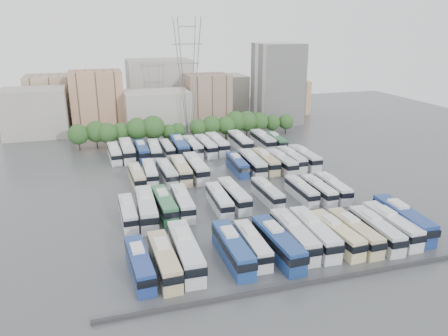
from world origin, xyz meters
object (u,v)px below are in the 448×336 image
object	(u,v)px
bus_r2_s2	(150,172)
bus_r3_s8	(217,143)
bus_r1_s1	(146,208)
bus_r3_s7	(205,145)
bus_r0_s8	(314,233)
bus_r3_s13	(276,141)
bus_r2_s13	(304,157)
bus_r2_s4	(181,170)
bus_r1_s3	(183,202)
bus_r2_s5	(196,167)
bus_r0_s5	(252,244)
bus_r0_s11	(376,229)
bus_r0_s6	(278,243)
bus_r0_s4	(233,248)
bus_r2_s3	(167,172)
bus_r1_s5	(219,200)
bus_r0_s12	(391,225)
bus_r1_s2	(164,204)
bus_r1_s8	(267,193)
bus_r2_s8	(237,164)
bus_r2_s9	(252,163)
bus_r3_s5	(180,146)
bus_r1_s10	(301,190)
bus_r3_s3	(155,150)
bus_r0_s10	(354,232)
apartment_tower	(278,84)
bus_r3_s2	(142,151)
bus_r3_s4	(167,149)
bus_r0_s2	(185,251)
bus_r2_s12	(291,159)
electricity_pylon	(188,72)
bus_r0_s1	(164,260)
bus_r3_s1	(127,150)
bus_r3_s6	(192,146)
bus_r2_s10	(265,161)
bus_r2_s1	(137,176)
bus_r3_s12	(263,140)
bus_r0_s13	(403,219)
bus_r1_s6	(234,195)
bus_r3_s10	(240,141)
bus_r1_s12	(333,187)
bus_r0_s9	(336,234)
bus_r0_s7	(294,235)
bus_r1_s0	(128,212)
bus_r1_s11	(318,190)

from	to	relation	value
bus_r2_s2	bus_r3_s8	distance (m)	26.50
bus_r1_s1	bus_r3_s7	bearing A→B (deg)	63.37
bus_r0_s8	bus_r3_s13	bearing A→B (deg)	74.49
bus_r2_s13	bus_r2_s4	bearing A→B (deg)	-179.61
bus_r1_s3	bus_r2_s5	size ratio (longest dim) A/B	0.89
bus_r0_s5	bus_r0_s11	world-z (taller)	bus_r0_s11
bus_r0_s6	bus_r2_s13	xyz separation A→B (m)	(23.22, 37.57, -0.10)
bus_r0_s4	bus_r2_s3	size ratio (longest dim) A/B	1.08
bus_r1_s5	bus_r2_s3	distance (m)	18.96
bus_r0_s12	bus_r1_s2	world-z (taller)	bus_r0_s12
bus_r1_s8	bus_r0_s8	bearing A→B (deg)	-90.50
bus_r1_s5	bus_r1_s8	world-z (taller)	bus_r1_s5
bus_r0_s5	bus_r2_s8	xyz separation A→B (m)	(9.83, 36.24, 0.02)
bus_r2_s5	bus_r2_s9	distance (m)	13.07
bus_r1_s8	bus_r3_s5	size ratio (longest dim) A/B	0.81
bus_r1_s10	bus_r3_s3	xyz separation A→B (m)	(-23.23, 35.12, 0.21)
bus_r0_s4	bus_r0_s10	world-z (taller)	bus_r0_s4
bus_r0_s11	bus_r1_s10	bearing A→B (deg)	101.92
apartment_tower	bus_r1_s1	distance (m)	83.89
bus_r3_s2	bus_r3_s4	xyz separation A→B (m)	(6.56, 0.61, -0.21)
bus_r0_s2	bus_r2_s12	distance (m)	49.04
electricity_pylon	bus_r1_s5	distance (m)	59.00
bus_r3_s4	bus_r0_s5	bearing A→B (deg)	-87.21
bus_r0_s1	bus_r0_s11	bearing A→B (deg)	-2.34
bus_r3_s1	bus_r3_s6	bearing A→B (deg)	-4.15
bus_r0_s1	bus_r2_s10	world-z (taller)	bus_r2_s10
bus_r2_s1	bus_r0_s11	bearing A→B (deg)	-49.62
bus_r1_s3	bus_r3_s12	world-z (taller)	bus_r3_s12
bus_r2_s10	bus_r3_s5	xyz separation A→B (m)	(-16.64, 17.70, 0.16)
bus_r0_s1	bus_r0_s13	xyz separation A→B (m)	(39.39, 1.19, 0.20)
bus_r0_s6	bus_r3_s7	size ratio (longest dim) A/B	1.03
bus_r0_s8	bus_r2_s13	size ratio (longest dim) A/B	1.05
bus_r1_s6	bus_r3_s10	world-z (taller)	bus_r3_s10
bus_r1_s12	apartment_tower	bearing A→B (deg)	78.51
bus_r2_s4	bus_r3_s12	xyz separation A→B (m)	(26.33, 18.04, 0.04)
bus_r0_s2	bus_r2_s3	distance (m)	35.14
bus_r0_s9	bus_r1_s5	xyz separation A→B (m)	(-13.25, 18.24, -0.09)
bus_r0_s7	bus_r1_s1	size ratio (longest dim) A/B	0.96
electricity_pylon	bus_r3_s7	world-z (taller)	electricity_pylon
bus_r0_s12	bus_r2_s2	distance (m)	49.97
bus_r0_s6	bus_r1_s3	distance (m)	21.82
bus_r0_s1	bus_r3_s2	size ratio (longest dim) A/B	1.02
bus_r1_s0	bus_r3_s5	world-z (taller)	bus_r3_s5
bus_r0_s7	bus_r3_s4	bearing A→B (deg)	102.20
apartment_tower	bus_r3_s6	world-z (taller)	apartment_tower
bus_r2_s5	bus_r3_s13	xyz separation A→B (m)	(26.39, 16.85, -0.31)
bus_r1_s8	bus_r1_s11	bearing A→B (deg)	-9.38
bus_r1_s11	bus_r3_s8	world-z (taller)	bus_r3_s8
bus_r3_s5	bus_r2_s1	bearing A→B (deg)	-123.27
bus_r1_s10	bus_r2_s2	world-z (taller)	bus_r2_s2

